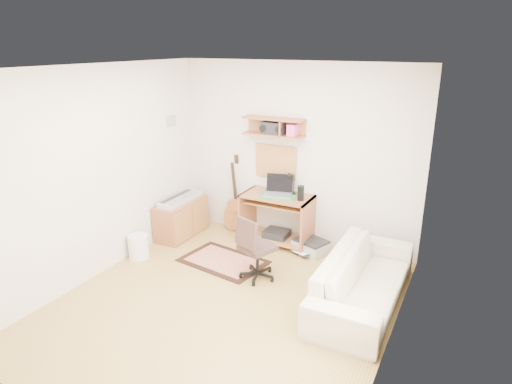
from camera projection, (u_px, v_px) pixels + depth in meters
The scene contains 22 objects.
floor at pixel (226, 303), 5.13m from camera, with size 3.60×4.00×0.01m, color tan.
ceiling at pixel (220, 67), 4.29m from camera, with size 3.60×4.00×0.01m, color white.
back_wall at pixel (296, 155), 6.40m from camera, with size 3.60×0.01×2.60m, color silver.
left_wall at pixel (97, 173), 5.49m from camera, with size 0.01×4.00×2.60m, color silver.
right_wall at pixel (399, 226), 3.93m from camera, with size 0.01×4.00×2.60m, color silver.
wall_shelf at pixel (273, 127), 6.29m from camera, with size 0.90×0.25×0.26m, color #A05B38.
cork_board at pixel (276, 162), 6.55m from camera, with size 0.64×0.03×0.49m, color tan.
wall_photo at pixel (171, 121), 6.61m from camera, with size 0.02×0.20×0.15m, color #4C8CBF.
desk at pixel (277, 219), 6.53m from camera, with size 1.00×0.55×0.75m, color #A05B38, non-canonical shape.
laptop at pixel (278, 186), 6.33m from camera, with size 0.38×0.38×0.29m, color silver, non-canonical shape.
speaker at pixel (301, 193), 6.17m from camera, with size 0.09×0.09×0.21m, color black.
desk_lamp at pixel (294, 184), 6.39m from camera, with size 0.11×0.11×0.32m, color black, non-canonical shape.
pencil_cup at pixel (301, 194), 6.34m from camera, with size 0.06×0.06×0.09m, color #3757A5.
boombox at pixel (273, 128), 6.30m from camera, with size 0.33×0.15×0.17m, color black.
rug at pixel (223, 261), 6.08m from camera, with size 1.11×0.74×0.01m, color #D8B491.
task_chair at pixel (257, 247), 5.54m from camera, with size 0.43×0.43×0.84m, color #392621, non-canonical shape.
cabinet at pixel (181, 218), 6.84m from camera, with size 0.40×0.90×0.55m, color #A05B38.
music_keyboard at pixel (180, 199), 6.74m from camera, with size 0.25×0.80×0.07m, color #B2B5BA.
guitar at pixel (233, 194), 6.92m from camera, with size 0.32×0.20×1.21m, color #A96334, non-canonical shape.
waste_basket at pixel (138, 247), 6.15m from camera, with size 0.27×0.27×0.33m, color white.
printer at pixel (311, 246), 6.34m from camera, with size 0.45×0.35×0.17m, color #A5A8AA.
sofa at pixel (364, 271), 5.02m from camera, with size 2.00×0.58×0.78m, color beige.
Camera 1 is at (2.34, -3.80, 2.84)m, focal length 31.41 mm.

